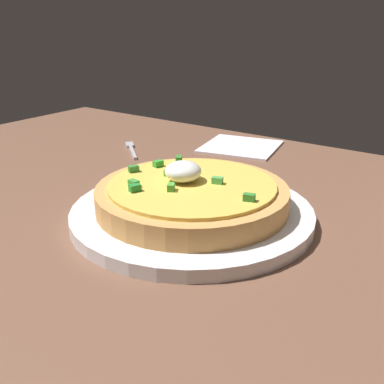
# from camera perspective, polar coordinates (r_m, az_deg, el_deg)

# --- Properties ---
(dining_table) EXTENTS (1.14, 0.76, 0.03)m
(dining_table) POSITION_cam_1_polar(r_m,az_deg,el_deg) (0.64, -3.72, -1.88)
(dining_table) COLOR brown
(dining_table) RESTS_ON ground
(plate) EXTENTS (0.29, 0.29, 0.02)m
(plate) POSITION_cam_1_polar(r_m,az_deg,el_deg) (0.56, -0.00, -2.63)
(plate) COLOR white
(plate) RESTS_ON dining_table
(pizza) EXTENTS (0.23, 0.23, 0.06)m
(pizza) POSITION_cam_1_polar(r_m,az_deg,el_deg) (0.55, -0.04, -0.38)
(pizza) COLOR tan
(pizza) RESTS_ON plate
(fork) EXTENTS (0.09, 0.08, 0.00)m
(fork) POSITION_cam_1_polar(r_m,az_deg,el_deg) (0.86, -7.47, 5.28)
(fork) COLOR #B7B7BC
(fork) RESTS_ON dining_table
(napkin) EXTENTS (0.16, 0.16, 0.00)m
(napkin) POSITION_cam_1_polar(r_m,az_deg,el_deg) (0.87, 6.01, 5.58)
(napkin) COLOR white
(napkin) RESTS_ON dining_table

